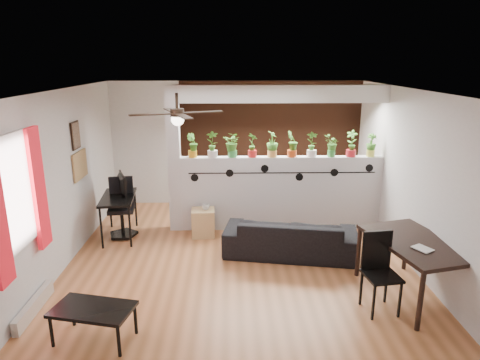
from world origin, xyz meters
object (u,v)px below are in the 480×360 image
(ceiling_fan, at_px, (177,115))
(computer_desk, at_px, (118,200))
(sofa, at_px, (290,237))
(coffee_table, at_px, (93,311))
(cup, at_px, (206,207))
(office_chair, at_px, (122,211))
(potted_plant_8, at_px, (352,143))
(folding_chair, at_px, (379,264))
(dining_table, at_px, (415,247))
(potted_plant_4, at_px, (272,143))
(potted_plant_3, at_px, (252,144))
(potted_plant_9, at_px, (371,144))
(potted_plant_2, at_px, (232,144))
(potted_plant_1, at_px, (212,143))
(potted_plant_6, at_px, (312,143))
(cube_shelf, at_px, (203,223))
(potted_plant_0, at_px, (192,145))
(potted_plant_5, at_px, (292,143))
(potted_plant_7, at_px, (332,145))

(ceiling_fan, distance_m, computer_desk, 2.53)
(sofa, height_order, coffee_table, sofa)
(cup, bearing_deg, coffee_table, -110.31)
(ceiling_fan, bearing_deg, office_chair, 128.83)
(ceiling_fan, xyz_separation_m, potted_plant_8, (2.83, 1.80, -0.72))
(potted_plant_8, relative_size, folding_chair, 0.48)
(sofa, distance_m, computer_desk, 3.02)
(dining_table, bearing_deg, potted_plant_4, 124.08)
(potted_plant_3, bearing_deg, potted_plant_9, -0.00)
(folding_chair, bearing_deg, office_chair, 147.47)
(potted_plant_8, distance_m, computer_desk, 4.21)
(computer_desk, bearing_deg, potted_plant_9, 4.38)
(office_chair, relative_size, dining_table, 0.64)
(potted_plant_3, xyz_separation_m, dining_table, (1.98, -2.40, -0.88))
(potted_plant_2, bearing_deg, sofa, -50.79)
(potted_plant_9, height_order, coffee_table, potted_plant_9)
(potted_plant_3, relative_size, potted_plant_9, 1.06)
(potted_plant_1, distance_m, folding_chair, 3.56)
(potted_plant_4, relative_size, potted_plant_6, 1.00)
(potted_plant_9, relative_size, sofa, 0.21)
(potted_plant_3, height_order, computer_desk, potted_plant_3)
(cube_shelf, bearing_deg, potted_plant_8, 4.65)
(potted_plant_0, bearing_deg, potted_plant_4, -0.00)
(office_chair, distance_m, dining_table, 4.78)
(potted_plant_2, relative_size, potted_plant_5, 0.96)
(potted_plant_7, distance_m, computer_desk, 3.85)
(potted_plant_6, bearing_deg, cup, -169.73)
(dining_table, height_order, coffee_table, dining_table)
(potted_plant_0, distance_m, sofa, 2.34)
(potted_plant_6, xyz_separation_m, potted_plant_8, (0.70, 0.00, 0.01))
(cup, xyz_separation_m, office_chair, (-1.48, 0.06, -0.09))
(sofa, bearing_deg, potted_plant_8, -127.20)
(office_chair, bearing_deg, cube_shelf, -2.46)
(cup, bearing_deg, dining_table, -36.39)
(potted_plant_1, height_order, dining_table, potted_plant_1)
(office_chair, bearing_deg, potted_plant_5, 5.31)
(potted_plant_6, relative_size, coffee_table, 0.48)
(potted_plant_0, bearing_deg, potted_plant_2, -0.00)
(dining_table, bearing_deg, cup, 143.61)
(potted_plant_2, relative_size, potted_plant_8, 0.94)
(cup, bearing_deg, potted_plant_4, 16.16)
(potted_plant_9, xyz_separation_m, office_chair, (-4.40, -0.28, -1.12))
(potted_plant_1, xyz_separation_m, potted_plant_3, (0.70, 0.00, -0.02))
(potted_plant_2, distance_m, computer_desk, 2.21)
(potted_plant_1, bearing_deg, potted_plant_6, -0.00)
(potted_plant_0, distance_m, potted_plant_3, 1.05)
(potted_plant_4, xyz_separation_m, computer_desk, (-2.68, -0.34, -0.92))
(potted_plant_9, bearing_deg, cup, -173.38)
(ceiling_fan, distance_m, coffee_table, 2.57)
(potted_plant_0, relative_size, potted_plant_3, 0.98)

